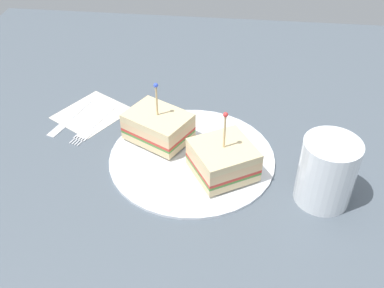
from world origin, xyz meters
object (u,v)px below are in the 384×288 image
object	(u,v)px
drink_glass	(326,174)
knife	(70,119)
plate	(192,156)
napkin	(92,113)
fork	(90,129)
sandwich_half_back	(158,126)
sandwich_half_front	(223,159)

from	to	relation	value
drink_glass	knife	xyz separation A→B (cm)	(-14.12, -41.20, -4.25)
plate	knife	world-z (taller)	plate
plate	napkin	size ratio (longest dim) A/B	2.31
plate	fork	size ratio (longest dim) A/B	2.17
napkin	knife	size ratio (longest dim) A/B	0.94
sandwich_half_back	fork	distance (cm)	12.59
drink_glass	sandwich_half_back	bearing A→B (deg)	-111.71
sandwich_half_front	knife	size ratio (longest dim) A/B	0.95
plate	sandwich_half_front	xyz separation A→B (cm)	(3.43, 4.91, 2.77)
fork	sandwich_half_back	bearing A→B (deg)	81.17
fork	knife	size ratio (longest dim) A/B	0.99
sandwich_half_back	fork	xyz separation A→B (cm)	(-1.88, -12.10, -2.95)
plate	sandwich_half_back	xyz separation A→B (cm)	(-3.55, -5.81, 2.69)
plate	sandwich_half_front	size ratio (longest dim) A/B	2.28
sandwich_half_front	drink_glass	bearing A→B (deg)	78.40
plate	sandwich_half_front	distance (cm)	6.60
plate	sandwich_half_back	bearing A→B (deg)	-121.38
plate	sandwich_half_front	world-z (taller)	sandwich_half_front
sandwich_half_front	sandwich_half_back	bearing A→B (deg)	-123.03
fork	plate	bearing A→B (deg)	73.14
napkin	plate	bearing A→B (deg)	62.05
sandwich_half_front	sandwich_half_back	distance (cm)	12.79
plate	napkin	bearing A→B (deg)	-117.95
napkin	fork	size ratio (longest dim) A/B	0.94
sandwich_half_back	knife	xyz separation A→B (cm)	(-4.27, -16.46, -2.95)
fork	knife	world-z (taller)	same
plate	napkin	world-z (taller)	plate
drink_glass	plate	bearing A→B (deg)	-108.42
sandwich_half_back	fork	world-z (taller)	sandwich_half_back
sandwich_half_front	knife	bearing A→B (deg)	-112.47
sandwich_half_front	fork	world-z (taller)	sandwich_half_front
sandwich_half_front	napkin	distance (cm)	27.59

